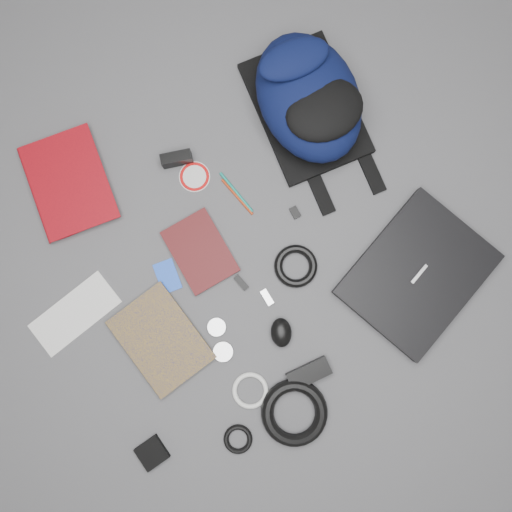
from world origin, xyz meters
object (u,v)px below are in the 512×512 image
backpack (309,98)px  comic_book (133,361)px  compact_camera (177,159)px  mouse (281,333)px  textbook_red (33,197)px  dvd_case (200,251)px  pouch (152,453)px  power_brick (309,373)px  laptop (417,274)px

backpack → comic_book: 0.88m
comic_book → compact_camera: compact_camera is taller
compact_camera → mouse: (0.03, -0.58, -0.00)m
textbook_red → compact_camera: size_ratio=3.32×
dvd_case → mouse: (0.10, -0.31, 0.01)m
comic_book → pouch: (-0.07, -0.25, -0.00)m
comic_book → dvd_case: size_ratio=1.28×
textbook_red → pouch: size_ratio=4.03×
mouse → power_brick: 0.14m
backpack → laptop: (0.05, -0.57, -0.07)m
compact_camera → mouse: compact_camera is taller
pouch → mouse: bearing=15.0°
comic_book → mouse: bearing=-26.3°
compact_camera → mouse: 0.58m
laptop → backpack: bearing=73.0°
textbook_red → mouse: size_ratio=3.56×
dvd_case → power_brick: (0.11, -0.45, 0.01)m
mouse → textbook_red: bearing=147.2°
mouse → pouch: (-0.47, -0.13, -0.01)m
dvd_case → pouch: bearing=-132.9°
laptop → mouse: bearing=153.5°
laptop → textbook_red: (-0.87, 0.71, -0.00)m
backpack → compact_camera: backpack is taller
textbook_red → power_brick: size_ratio=2.41×
compact_camera → backpack: bearing=10.5°
textbook_red → pouch: bearing=-84.6°
backpack → compact_camera: bearing=179.7°
dvd_case → pouch: 0.57m
laptop → textbook_red: size_ratio=1.33×
comic_book → dvd_case: (0.31, 0.19, -0.00)m
mouse → pouch: mouse is taller
textbook_red → power_brick: 0.93m
compact_camera → mouse: size_ratio=1.07×
textbook_red → pouch: textbook_red is taller
laptop → mouse: size_ratio=4.74×
comic_book → compact_camera: bearing=41.3°
backpack → dvd_case: 0.53m
comic_book → dvd_case: 0.36m
textbook_red → compact_camera: (0.42, -0.10, 0.01)m
laptop → comic_book: size_ratio=1.46×
backpack → comic_book: backpack is taller
backpack → mouse: (-0.37, -0.54, -0.07)m
comic_book → dvd_case: bearing=21.9°
power_brick → laptop: bearing=16.9°
dvd_case → compact_camera: (0.06, 0.27, 0.02)m
textbook_red → power_brick: (0.47, -0.81, -0.00)m
mouse → compact_camera: bearing=116.9°
pouch → textbook_red: bearing=88.5°
dvd_case → mouse: 0.33m
dvd_case → compact_camera: 0.28m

